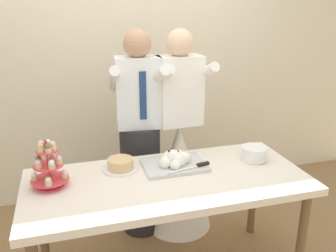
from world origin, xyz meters
The scene contains 8 objects.
rear_wall centered at (0.00, 1.38, 1.45)m, with size 5.20×0.10×2.90m, color beige.
dessert_table centered at (0.00, 0.00, 0.70)m, with size 1.80×0.80×0.78m.
cupcake_stand centered at (-0.72, 0.10, 0.91)m, with size 0.23×0.23×0.31m.
main_cake_tray centered at (0.09, 0.15, 0.82)m, with size 0.43×0.31×0.12m.
plate_stack centered at (0.66, 0.10, 0.82)m, with size 0.19×0.19×0.10m.
round_cake centered at (-0.27, 0.21, 0.81)m, with size 0.24×0.24×0.08m.
person_groom centered at (-0.05, 0.63, 0.75)m, with size 0.50×0.53×1.66m.
person_bride centered at (0.27, 0.60, 0.58)m, with size 0.56×0.56×1.66m.
Camera 1 is at (-0.58, -2.00, 1.85)m, focal length 38.79 mm.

